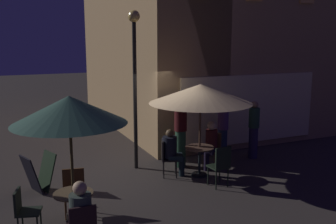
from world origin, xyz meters
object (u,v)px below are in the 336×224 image
object	(u,v)px
patron_seated_2	(80,212)
patron_standing_5	(223,130)
patio_umbrella_0	(200,94)
street_lamp_near_corner	(135,64)
cafe_chair_5	(24,208)
cafe_chair_2	(213,147)
patio_umbrella_1	(69,111)
cafe_table_0	(200,155)
menu_sandwich_board	(39,173)
patron_seated_1	(211,142)
cafe_chair_3	(82,224)
patron_standing_3	(254,129)
cafe_chair_0	(166,155)
cafe_table_1	(74,205)
cafe_chair_1	(221,163)
patron_seated_0	(172,150)
cafe_chair_4	(74,187)
patron_standing_4	(181,133)

from	to	relation	value
patron_seated_2	patron_standing_5	xyz separation A→B (m)	(4.70, 3.32, 0.15)
patio_umbrella_0	street_lamp_near_corner	bearing A→B (deg)	136.17
patio_umbrella_0	cafe_chair_5	size ratio (longest dim) A/B	2.93
cafe_chair_2	patio_umbrella_1	bearing A→B (deg)	-8.52
cafe_table_0	patio_umbrella_0	bearing A→B (deg)	-90.00
menu_sandwich_board	patron_seated_1	xyz separation A→B (m)	(4.32, -0.14, 0.27)
cafe_chair_3	patron_standing_3	distance (m)	6.41
patio_umbrella_0	patron_standing_3	bearing A→B (deg)	17.79
cafe_chair_0	cafe_chair_3	xyz separation A→B (m)	(-2.66, -2.80, -0.00)
street_lamp_near_corner	patron_standing_3	bearing A→B (deg)	-8.78
cafe_chair_0	cafe_chair_5	bearing A→B (deg)	-132.25
street_lamp_near_corner	cafe_chair_3	distance (m)	4.83
patron_seated_1	patron_standing_3	xyz separation A→B (m)	(1.56, 0.27, 0.13)
cafe_table_1	cafe_chair_1	xyz separation A→B (m)	(3.48, 0.79, 0.05)
cafe_chair_3	patron_seated_1	distance (m)	4.94
patron_seated_0	patron_standing_3	xyz separation A→B (m)	(2.76, 0.43, 0.16)
patron_seated_0	cafe_table_1	bearing A→B (deg)	-124.22
cafe_chair_1	patron_seated_1	bearing A→B (deg)	-24.57
cafe_chair_5	patron_standing_3	size ratio (longest dim) A/B	0.52
cafe_table_0	patron_seated_2	world-z (taller)	patron_seated_2
cafe_chair_2	patio_umbrella_0	bearing A→B (deg)	0.00
patio_umbrella_0	cafe_chair_0	bearing A→B (deg)	159.14
patron_seated_0	patron_seated_2	bearing A→B (deg)	-116.09
cafe_table_1	cafe_chair_3	bearing A→B (deg)	-91.92
cafe_table_0	cafe_chair_3	xyz separation A→B (m)	(-3.44, -2.50, 0.01)
menu_sandwich_board	patron_standing_5	bearing A→B (deg)	-14.93
patio_umbrella_0	patron_seated_0	distance (m)	1.55
cafe_chair_1	patron_standing_3	xyz separation A→B (m)	(2.05, 1.57, 0.26)
street_lamp_near_corner	menu_sandwich_board	world-z (taller)	street_lamp_near_corner
menu_sandwich_board	cafe_table_0	xyz separation A→B (m)	(3.77, -0.56, 0.10)
cafe_chair_3	cafe_chair_5	bearing A→B (deg)	38.71
cafe_chair_1	street_lamp_near_corner	bearing A→B (deg)	28.11
cafe_table_1	cafe_chair_1	size ratio (longest dim) A/B	0.77
menu_sandwich_board	cafe_chair_0	size ratio (longest dim) A/B	0.92
patron_seated_2	cafe_chair_4	bearing A→B (deg)	-4.66
street_lamp_near_corner	patio_umbrella_1	size ratio (longest dim) A/B	1.66
menu_sandwich_board	patron_standing_3	size ratio (longest dim) A/B	0.52
cafe_chair_5	patron_seated_0	bearing A→B (deg)	41.57
menu_sandwich_board	patio_umbrella_0	bearing A→B (deg)	-27.95
patron_standing_3	patron_standing_4	bearing A→B (deg)	-120.11
cafe_chair_0	cafe_chair_4	xyz separation A→B (m)	(-2.49, -1.19, -0.00)
patron_seated_2	patron_standing_3	bearing A→B (deg)	-59.38
patio_umbrella_1	patron_seated_2	size ratio (longest dim) A/B	2.01
cafe_table_0	patio_umbrella_0	size ratio (longest dim) A/B	0.30
patron_seated_0	patron_seated_1	bearing A→B (deg)	28.70
menu_sandwich_board	patron_standing_5	size ratio (longest dim) A/B	0.52
patron_standing_5	street_lamp_near_corner	bearing A→B (deg)	103.56
cafe_chair_2	patron_seated_1	world-z (taller)	patron_seated_1
patio_umbrella_1	cafe_chair_3	size ratio (longest dim) A/B	2.79
patio_umbrella_0	cafe_chair_0	world-z (taller)	patio_umbrella_0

